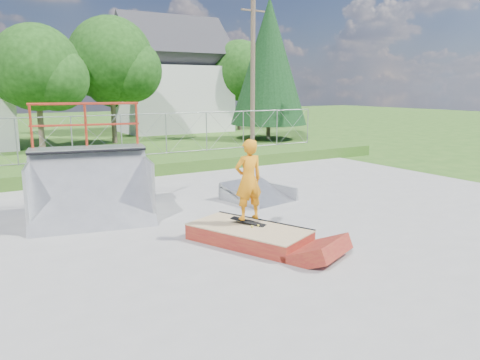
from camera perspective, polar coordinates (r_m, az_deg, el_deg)
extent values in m
plane|color=#275016|center=(11.09, 2.65, -6.61)|extent=(120.00, 120.00, 0.00)
cube|color=gray|center=(11.09, 2.65, -6.51)|extent=(20.00, 16.00, 0.04)
cube|color=#275016|center=(19.44, -13.21, 1.60)|extent=(24.00, 3.00, 0.50)
cube|color=maroon|center=(10.35, 1.07, -6.86)|extent=(2.17, 2.89, 0.37)
cube|color=tan|center=(10.29, 1.07, -5.83)|extent=(2.20, 2.92, 0.03)
cube|color=black|center=(10.50, 1.01, -5.16)|extent=(0.64, 0.78, 0.13)
imported|color=orange|center=(10.28, 1.03, -0.36)|extent=(0.68, 0.47, 1.79)
cube|color=silver|center=(37.82, -8.26, 9.74)|extent=(8.00, 6.00, 5.00)
cube|color=#2D2C31|center=(37.90, -8.41, 14.88)|extent=(8.40, 6.08, 6.08)
cylinder|color=brown|center=(24.72, 1.57, 12.61)|extent=(0.24, 0.24, 8.00)
cylinder|color=brown|center=(27.11, -23.08, 5.73)|extent=(0.30, 0.30, 2.45)
sphere|color=#14350E|center=(27.05, -23.60, 12.45)|extent=(4.48, 4.48, 4.48)
sphere|color=#14350E|center=(26.62, -21.51, 11.43)|extent=(3.36, 3.36, 3.36)
cylinder|color=brown|center=(30.02, -15.13, 7.01)|extent=(0.30, 0.30, 2.80)
sphere|color=#14350E|center=(30.00, -15.49, 13.96)|extent=(5.12, 5.12, 5.12)
sphere|color=#14350E|center=(29.65, -13.25, 12.86)|extent=(3.84, 3.84, 3.84)
cylinder|color=brown|center=(38.39, -0.07, 8.10)|extent=(0.30, 0.30, 2.62)
sphere|color=#14350E|center=(38.35, -0.07, 13.19)|extent=(4.80, 4.80, 4.80)
sphere|color=#14350E|center=(38.31, 1.59, 12.29)|extent=(3.60, 3.60, 3.60)
cylinder|color=brown|center=(38.40, -14.93, 7.33)|extent=(0.30, 0.30, 2.10)
sphere|color=#14350E|center=(38.33, -15.14, 11.40)|extent=(3.84, 3.84, 3.84)
sphere|color=#14350E|center=(38.09, -13.83, 10.75)|extent=(2.88, 2.88, 2.88)
cylinder|color=brown|center=(31.50, 3.47, 6.10)|extent=(0.28, 0.28, 1.20)
cone|color=black|center=(31.42, 3.57, 14.21)|extent=(5.04, 5.04, 8.10)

